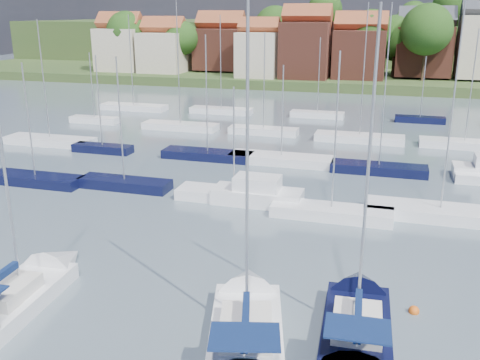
% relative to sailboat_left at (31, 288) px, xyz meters
% --- Properties ---
extents(ground, '(260.00, 260.00, 0.00)m').
position_rel_sailboat_left_xyz_m(ground, '(13.36, 36.96, -0.35)').
color(ground, '#495763').
rests_on(ground, ground).
extents(sailboat_left, '(3.72, 11.58, 15.52)m').
position_rel_sailboat_left_xyz_m(sailboat_left, '(0.00, 0.00, 0.00)').
color(sailboat_left, white).
rests_on(sailboat_left, ground).
extents(sailboat_centre, '(6.18, 12.71, 16.66)m').
position_rel_sailboat_left_xyz_m(sailboat_centre, '(11.80, 0.43, -0.00)').
color(sailboat_centre, white).
rests_on(sailboat_centre, ground).
extents(sailboat_navy, '(3.67, 11.70, 16.01)m').
position_rel_sailboat_left_xyz_m(sailboat_navy, '(16.87, 1.99, 0.00)').
color(sailboat_navy, black).
rests_on(sailboat_navy, ground).
extents(buoy_e, '(0.54, 0.54, 0.54)m').
position_rel_sailboat_left_xyz_m(buoy_e, '(19.55, 3.70, -0.35)').
color(buoy_e, '#D85914').
rests_on(buoy_e, ground).
extents(marina_field, '(79.62, 41.41, 15.93)m').
position_rel_sailboat_left_xyz_m(marina_field, '(15.27, 32.11, 0.08)').
color(marina_field, white).
rests_on(marina_field, ground).
extents(far_shore_town, '(212.46, 90.00, 22.27)m').
position_rel_sailboat_left_xyz_m(far_shore_town, '(15.59, 129.63, 4.25)').
color(far_shore_town, '#3F4B25').
rests_on(far_shore_town, ground).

